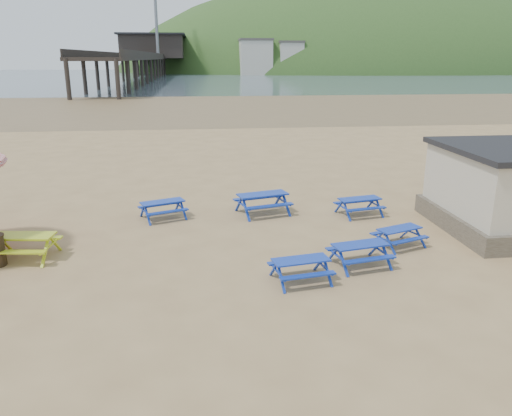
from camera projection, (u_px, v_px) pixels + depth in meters
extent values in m
plane|color=tan|center=(269.00, 248.00, 16.98)|extent=(400.00, 400.00, 0.00)
plane|color=olive|center=(214.00, 104.00, 69.27)|extent=(400.00, 400.00, 0.00)
plane|color=#435461|center=(203.00, 76.00, 178.63)|extent=(400.00, 400.00, 0.00)
cube|color=#071CA2|center=(163.00, 202.00, 19.97)|extent=(1.83, 1.24, 0.05)
cube|color=#071CA2|center=(159.00, 205.00, 20.52)|extent=(1.67, 0.85, 0.05)
cube|color=#071CA2|center=(167.00, 212.00, 19.56)|extent=(1.67, 0.85, 0.05)
cube|color=#071CA2|center=(263.00, 194.00, 20.53)|extent=(2.19, 1.31, 0.06)
cube|color=#071CA2|center=(257.00, 198.00, 21.23)|extent=(2.06, 0.81, 0.06)
cube|color=#071CA2|center=(269.00, 206.00, 20.01)|extent=(2.06, 0.81, 0.06)
cube|color=#071CA2|center=(360.00, 199.00, 20.39)|extent=(1.81, 0.99, 0.05)
cube|color=#071CA2|center=(353.00, 201.00, 20.99)|extent=(1.73, 0.57, 0.05)
cube|color=#071CA2|center=(366.00, 209.00, 19.95)|extent=(1.73, 0.57, 0.05)
cube|color=#071CA2|center=(301.00, 260.00, 14.31)|extent=(1.72, 0.91, 0.05)
cube|color=#071CA2|center=(294.00, 261.00, 14.89)|extent=(1.65, 0.50, 0.05)
cube|color=#071CA2|center=(308.00, 276.00, 13.89)|extent=(1.65, 0.50, 0.05)
cube|color=#071CA2|center=(360.00, 245.00, 15.39)|extent=(1.82, 1.00, 0.05)
cube|color=#071CA2|center=(351.00, 246.00, 15.99)|extent=(1.74, 0.58, 0.05)
cube|color=#071CA2|center=(370.00, 259.00, 14.94)|extent=(1.74, 0.58, 0.05)
cube|color=#071CA2|center=(400.00, 229.00, 17.03)|extent=(1.67, 1.12, 0.04)
cube|color=#071CA2|center=(389.00, 231.00, 17.54)|extent=(1.53, 0.75, 0.04)
cube|color=#071CA2|center=(410.00, 240.00, 16.66)|extent=(1.53, 0.75, 0.04)
cube|color=#C2C210|center=(23.00, 236.00, 15.90)|extent=(2.02, 1.00, 0.05)
cube|color=#C2C210|center=(33.00, 238.00, 16.61)|extent=(1.96, 0.51, 0.05)
cube|color=#C2C210|center=(14.00, 252.00, 15.37)|extent=(1.96, 0.51, 0.05)
cube|color=black|center=(152.00, 58.00, 179.67)|extent=(9.00, 220.00, 0.60)
cube|color=black|center=(154.00, 47.00, 188.97)|extent=(22.00, 30.00, 8.00)
cube|color=black|center=(153.00, 35.00, 187.73)|extent=(24.00, 32.00, 0.60)
cylinder|color=slate|center=(156.00, 14.00, 165.49)|extent=(1.00, 1.00, 28.00)
ellipsoid|color=#2D4C1E|center=(383.00, 91.00, 248.45)|extent=(264.00, 144.00, 108.00)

